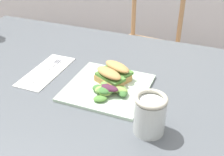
{
  "coord_description": "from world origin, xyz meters",
  "views": [
    {
      "loc": [
        0.41,
        -0.7,
        1.27
      ],
      "look_at": [
        0.1,
        0.07,
        0.76
      ],
      "focal_mm": 44.95,
      "sensor_mm": 36.0,
      "label": 1
    }
  ],
  "objects_px": {
    "plate_lunch": "(108,88)",
    "sandwich_half_front": "(109,77)",
    "dining_table": "(83,103)",
    "fork_on_napkin": "(49,69)",
    "sandwich_half_back": "(117,70)",
    "chair_wooden_far": "(147,47)",
    "mason_jar_iced_tea": "(150,116)"
  },
  "relations": [
    {
      "from": "chair_wooden_far",
      "to": "plate_lunch",
      "type": "xyz_separation_m",
      "value": [
        0.12,
        -0.98,
        0.3
      ]
    },
    {
      "from": "dining_table",
      "to": "plate_lunch",
      "type": "xyz_separation_m",
      "value": [
        0.12,
        -0.04,
        0.12
      ]
    },
    {
      "from": "sandwich_half_front",
      "to": "mason_jar_iced_tea",
      "type": "relative_size",
      "value": 1.04
    },
    {
      "from": "sandwich_half_back",
      "to": "fork_on_napkin",
      "type": "height_order",
      "value": "sandwich_half_back"
    },
    {
      "from": "sandwich_half_back",
      "to": "chair_wooden_far",
      "type": "bearing_deg",
      "value": 97.99
    },
    {
      "from": "chair_wooden_far",
      "to": "sandwich_half_back",
      "type": "height_order",
      "value": "chair_wooden_far"
    },
    {
      "from": "fork_on_napkin",
      "to": "mason_jar_iced_tea",
      "type": "relative_size",
      "value": 1.65
    },
    {
      "from": "plate_lunch",
      "to": "sandwich_half_front",
      "type": "distance_m",
      "value": 0.04
    },
    {
      "from": "chair_wooden_far",
      "to": "fork_on_napkin",
      "type": "distance_m",
      "value": 1.0
    },
    {
      "from": "sandwich_half_front",
      "to": "plate_lunch",
      "type": "bearing_deg",
      "value": -88.05
    },
    {
      "from": "plate_lunch",
      "to": "sandwich_half_front",
      "type": "bearing_deg",
      "value": 91.95
    },
    {
      "from": "plate_lunch",
      "to": "sandwich_half_front",
      "type": "height_order",
      "value": "sandwich_half_front"
    },
    {
      "from": "chair_wooden_far",
      "to": "fork_on_napkin",
      "type": "bearing_deg",
      "value": -98.14
    },
    {
      "from": "dining_table",
      "to": "fork_on_napkin",
      "type": "height_order",
      "value": "fork_on_napkin"
    },
    {
      "from": "sandwich_half_front",
      "to": "chair_wooden_far",
      "type": "bearing_deg",
      "value": 96.99
    },
    {
      "from": "sandwich_half_front",
      "to": "sandwich_half_back",
      "type": "height_order",
      "value": "same"
    },
    {
      "from": "sandwich_half_back",
      "to": "dining_table",
      "type": "bearing_deg",
      "value": -166.98
    },
    {
      "from": "dining_table",
      "to": "fork_on_napkin",
      "type": "xyz_separation_m",
      "value": [
        -0.14,
        -0.0,
        0.12
      ]
    },
    {
      "from": "dining_table",
      "to": "mason_jar_iced_tea",
      "type": "relative_size",
      "value": 12.55
    },
    {
      "from": "dining_table",
      "to": "fork_on_napkin",
      "type": "bearing_deg",
      "value": -179.69
    },
    {
      "from": "sandwich_half_back",
      "to": "fork_on_napkin",
      "type": "xyz_separation_m",
      "value": [
        -0.26,
        -0.03,
        -0.03
      ]
    },
    {
      "from": "chair_wooden_far",
      "to": "plate_lunch",
      "type": "relative_size",
      "value": 3.28
    },
    {
      "from": "dining_table",
      "to": "sandwich_half_back",
      "type": "relative_size",
      "value": 12.11
    },
    {
      "from": "chair_wooden_far",
      "to": "fork_on_napkin",
      "type": "relative_size",
      "value": 4.69
    },
    {
      "from": "sandwich_half_front",
      "to": "mason_jar_iced_tea",
      "type": "bearing_deg",
      "value": -41.59
    },
    {
      "from": "sandwich_half_front",
      "to": "mason_jar_iced_tea",
      "type": "distance_m",
      "value": 0.25
    },
    {
      "from": "dining_table",
      "to": "plate_lunch",
      "type": "distance_m",
      "value": 0.17
    },
    {
      "from": "chair_wooden_far",
      "to": "sandwich_half_back",
      "type": "relative_size",
      "value": 7.45
    },
    {
      "from": "plate_lunch",
      "to": "chair_wooden_far",
      "type": "bearing_deg",
      "value": 96.91
    },
    {
      "from": "fork_on_napkin",
      "to": "mason_jar_iced_tea",
      "type": "xyz_separation_m",
      "value": [
        0.44,
        -0.19,
        0.04
      ]
    },
    {
      "from": "plate_lunch",
      "to": "fork_on_napkin",
      "type": "height_order",
      "value": "plate_lunch"
    },
    {
      "from": "chair_wooden_far",
      "to": "sandwich_half_front",
      "type": "height_order",
      "value": "chair_wooden_far"
    }
  ]
}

